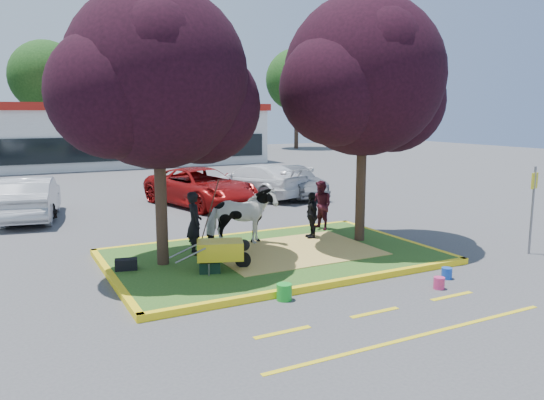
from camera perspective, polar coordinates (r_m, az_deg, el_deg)
name	(u,v)px	position (r m, az deg, el deg)	size (l,w,h in m)	color
ground	(273,259)	(13.86, 0.13, -6.38)	(90.00, 90.00, 0.00)	#424244
median_island	(273,256)	(13.84, 0.13, -6.08)	(8.00, 5.00, 0.15)	#2B581B
curb_near	(328,285)	(11.71, 6.04, -9.04)	(8.30, 0.16, 0.15)	yellow
curb_far	(234,236)	(16.10, -4.12, -3.89)	(8.30, 0.16, 0.15)	yellow
curb_left	(112,279)	(12.57, -16.78, -8.11)	(0.16, 5.30, 0.15)	yellow
curb_right	(396,239)	(16.07, 13.18, -4.14)	(0.16, 5.30, 0.15)	yellow
straw_bedding	(293,251)	(14.09, 2.30, -5.47)	(4.20, 3.00, 0.01)	#E1C35C
tree_purple_left	(158,86)	(12.68, -12.15, 11.86)	(5.06, 4.20, 6.51)	black
tree_purple_right	(365,83)	(15.08, 9.94, 12.27)	(5.30, 4.40, 6.82)	black
fire_lane_stripe_a	(283,332)	(9.47, 1.15, -14.04)	(1.10, 0.12, 0.01)	yellow
fire_lane_stripe_b	(375,313)	(10.50, 11.00, -11.79)	(1.10, 0.12, 0.01)	yellow
fire_lane_stripe_c	(452,296)	(11.79, 18.77, -9.75)	(1.10, 0.12, 0.01)	yellow
fire_lane_long	(419,336)	(9.67, 15.53, -13.89)	(6.00, 0.10, 0.01)	yellow
retail_building	(121,133)	(40.67, -15.89, 6.90)	(20.40, 8.40, 4.40)	silver
treeline	(86,66)	(50.14, -19.35, 13.41)	(46.58, 7.80, 14.63)	black
cow	(241,217)	(14.52, -3.32, -1.83)	(0.86, 1.89, 1.59)	white
calf	(226,248)	(13.57, -4.97, -5.16)	(1.00, 0.57, 0.43)	black
handler	(194,223)	(13.78, -8.35, -2.45)	(0.59, 0.39, 1.63)	black
visitor_a	(321,205)	(16.55, 5.31, -0.57)	(0.74, 0.58, 1.53)	#481422
visitor_b	(312,215)	(15.40, 4.29, -1.64)	(0.79, 0.33, 1.36)	black
wheelbarrow	(221,250)	(12.28, -5.55, -5.41)	(1.88, 0.94, 0.71)	black
gear_bag_dark	(126,264)	(12.87, -15.41, -6.69)	(0.50, 0.28, 0.26)	black
gear_bag_green	(210,267)	(12.28, -6.73, -7.19)	(0.47, 0.29, 0.25)	black
sign_post	(533,201)	(15.68, 26.26, -0.08)	(0.33, 0.11, 2.37)	slate
bucket_green	(284,292)	(10.91, 1.32, -9.87)	(0.32, 0.32, 0.34)	green
bucket_pink	(439,283)	(12.13, 17.53, -8.51)	(0.24, 0.24, 0.26)	#D02E69
bucket_blue	(447,273)	(12.89, 18.28, -7.49)	(0.24, 0.24, 0.26)	#1647B7
car_black	(12,200)	(21.10, -26.15, -0.04)	(1.56, 3.89, 1.32)	black
car_silver	(30,198)	(20.64, -24.55, 0.19)	(1.63, 4.67, 1.54)	#ACAFB4
car_red	(201,187)	(21.73, -7.61, 1.39)	(2.56, 5.55, 1.54)	maroon
car_white	(255,181)	(23.63, -1.82, 2.08)	(2.13, 5.24, 1.52)	white
car_grey	(291,182)	(23.86, 2.07, 1.97)	(1.45, 4.16, 1.37)	#4F5256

